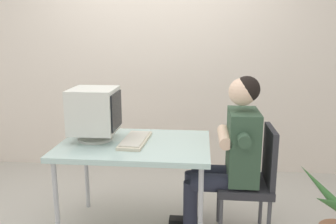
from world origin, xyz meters
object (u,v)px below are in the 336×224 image
keyboard (135,140)px  person_seated (230,151)px  desk (135,149)px  crt_monitor (95,111)px  office_chair (252,177)px

keyboard → person_seated: size_ratio=0.36×
keyboard → person_seated: bearing=-0.4°
desk → person_seated: size_ratio=0.91×
desk → crt_monitor: crt_monitor is taller
keyboard → office_chair: 0.95m
office_chair → person_seated: 0.27m
keyboard → office_chair: (0.91, -0.01, -0.27)m
desk → office_chair: (0.91, 0.01, -0.20)m
desk → keyboard: keyboard is taller
keyboard → office_chair: office_chair is taller
office_chair → keyboard: bearing=179.7°
desk → crt_monitor: size_ratio=2.79×
person_seated → keyboard: bearing=179.6°
crt_monitor → office_chair: 1.33m
desk → crt_monitor: 0.43m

